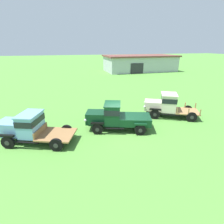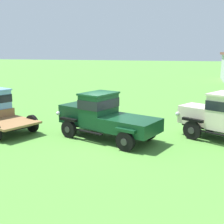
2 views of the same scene
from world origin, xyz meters
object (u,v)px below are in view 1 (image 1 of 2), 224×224
object	(u,v)px
farm_shed	(140,63)
vintage_truck_midrow_center	(166,104)
vintage_truck_foreground_near	(28,127)
vintage_truck_second_in_line	(116,117)

from	to	relation	value
farm_shed	vintage_truck_midrow_center	world-z (taller)	farm_shed
vintage_truck_foreground_near	vintage_truck_midrow_center	size ratio (longest dim) A/B	1.07
vintage_truck_second_in_line	vintage_truck_midrow_center	world-z (taller)	vintage_truck_midrow_center
vintage_truck_midrow_center	vintage_truck_foreground_near	bearing A→B (deg)	-172.10
vintage_truck_foreground_near	vintage_truck_midrow_center	xyz separation A→B (m)	(11.56, 1.60, 0.06)
farm_shed	vintage_truck_second_in_line	world-z (taller)	farm_shed
farm_shed	vintage_truck_foreground_near	bearing A→B (deg)	-125.41
vintage_truck_second_in_line	vintage_truck_foreground_near	bearing A→B (deg)	-177.97
vintage_truck_foreground_near	farm_shed	bearing A→B (deg)	54.59
vintage_truck_foreground_near	vintage_truck_second_in_line	distance (m)	6.33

